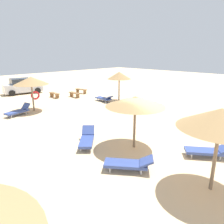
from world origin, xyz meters
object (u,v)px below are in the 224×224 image
lounger_1 (19,111)px  lounger_3 (208,151)px  bench_0 (81,90)px  lounger_0 (87,139)px  parasol_4 (119,76)px  lounger_5 (129,163)px  lounger_4 (104,98)px  parasol_0 (135,102)px  bench_2 (75,94)px  parasol_3 (221,119)px  parasol_1 (31,81)px  parked_car (22,86)px  bench_1 (54,94)px

lounger_1 → lounger_3: size_ratio=1.03×
bench_0 → lounger_0: bearing=-125.7°
parasol_4 → lounger_5: parasol_4 is taller
lounger_4 → lounger_5: size_ratio=1.01×
parasol_0 → bench_2: bearing=67.8°
parasol_3 → lounger_4: (6.41, 12.23, -2.22)m
lounger_1 → bench_2: (6.69, 2.39, 0.02)m
bench_2 → lounger_4: bearing=-76.8°
lounger_5 → bench_2: lounger_5 is taller
parasol_4 → lounger_4: parasol_4 is taller
lounger_5 → parasol_1: bearing=83.2°
lounger_4 → bench_2: 3.71m
lounger_0 → bench_0: bearing=54.3°
parasol_0 → parasol_1: bearing=92.8°
lounger_0 → lounger_3: 5.68m
parasol_1 → parasol_4: (7.37, -2.38, 0.03)m
lounger_4 → lounger_3: bearing=-110.4°
bench_0 → lounger_3: bearing=-107.6°
lounger_1 → bench_0: (8.47, 3.64, 0.02)m
parked_car → parasol_1: bearing=-107.0°
lounger_4 → parked_car: parked_car is taller
parasol_1 → bench_2: (5.34, 2.02, -2.03)m
lounger_3 → lounger_5: (-3.31, 1.76, -0.00)m
lounger_4 → bench_1: 5.48m
parasol_3 → parked_car: (2.62, 21.65, -1.71)m
lounger_1 → bench_2: size_ratio=1.30×
parasol_0 → lounger_4: 10.25m
lounger_3 → bench_1: (1.77, 16.18, 0.03)m
parasol_4 → lounger_3: parasol_4 is taller
parasol_0 → bench_0: size_ratio=1.81×
lounger_1 → lounger_3: bearing=-75.0°
lounger_3 → lounger_5: size_ratio=1.00×
lounger_1 → lounger_5: 10.73m
lounger_0 → lounger_5: bearing=-96.3°
parasol_0 → parasol_3: 4.02m
parasol_0 → lounger_4: parasol_0 is taller
parasol_0 → parked_car: (1.91, 17.70, -1.47)m
lounger_1 → lounger_4: (7.53, -1.22, -0.01)m
parasol_0 → parked_car: 17.86m
parasol_1 → lounger_5: size_ratio=1.42×
parasol_3 → lounger_3: (2.22, 0.96, -2.22)m
lounger_1 → lounger_5: lounger_1 is taller
lounger_4 → bench_0: lounger_4 is taller
parasol_1 → lounger_3: 13.17m
parasol_4 → lounger_1: 9.19m
bench_0 → parked_car: (-4.72, 4.57, 0.48)m
parasol_0 → lounger_5: size_ratio=1.47×
lounger_4 → parked_car: (-3.79, 9.42, 0.51)m
parasol_0 → parasol_1: parasol_1 is taller
lounger_4 → bench_2: lounger_4 is taller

